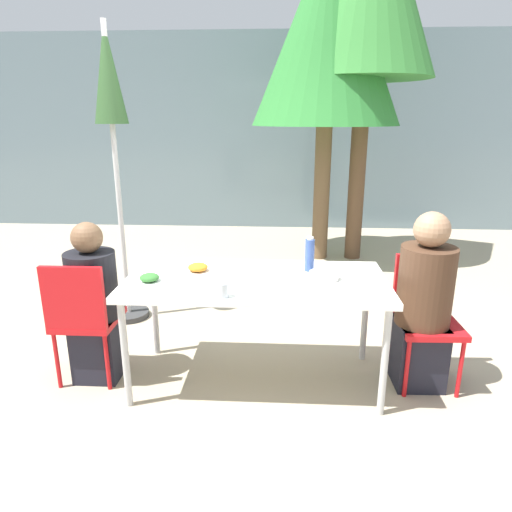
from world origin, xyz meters
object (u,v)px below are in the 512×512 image
Objects in this scene: tree_behind_right at (328,29)px; drinking_cup at (222,290)px; person_left at (95,307)px; person_right at (423,306)px; chair_right at (426,310)px; closed_umbrella at (111,108)px; bottle at (310,254)px; salad_bowl at (324,276)px; chair_left at (83,313)px.

drinking_cup is at bearing -104.16° from tree_behind_right.
person_left is 0.29× the size of tree_behind_right.
tree_behind_right is at bearing -83.18° from person_right.
chair_right is 0.11m from person_right.
chair_right is 3.62m from tree_behind_right.
closed_umbrella is (-0.13, 0.98, 1.30)m from person_left.
person_left reaches higher than bottle.
person_right is at bearing 0.92° from person_left.
bottle is at bearing -27.25° from closed_umbrella.
salad_bowl is at bearing -62.39° from bottle.
chair_left is at bearing 3.09° from chair_right.
bottle is 3.34m from tree_behind_right.
closed_umbrella reaches higher than chair_right.
person_left is at bearing 58.07° from chair_left.
drinking_cup is at bearing -14.98° from chair_left.
chair_left is 0.10m from person_left.
closed_umbrella is at bearing -21.91° from chair_right.
bottle is 1.25× the size of salad_bowl.
chair_left is at bearing -170.48° from bottle.
chair_right is 9.83× the size of drinking_cup.
drinking_cup is 0.46× the size of salad_bowl.
chair_right is 0.73× the size of person_right.
person_right is (-0.05, -0.08, 0.06)m from chair_right.
bottle is 0.21m from salad_bowl.
person_right reaches higher than bottle.
drinking_cup is (0.92, -0.34, 0.27)m from person_left.
tree_behind_right reaches higher than person_left.
person_right is at bearing 2.11° from salad_bowl.
person_right is 0.31× the size of tree_behind_right.
tree_behind_right is (0.30, 2.78, 1.84)m from bottle.
person_right is at bearing 2.95° from chair_left.
chair_left reaches higher than drinking_cup.
chair_right is at bearing 4.93° from chair_left.
salad_bowl is at bearing 0.36° from person_right.
bottle is at bearing -5.91° from chair_right.
drinking_cup is at bearing -51.65° from closed_umbrella.
chair_right is at bearing 8.55° from salad_bowl.
person_left is at bearing -173.27° from bottle.
chair_right is 2.84m from closed_umbrella.
person_right reaches higher than salad_bowl.
person_left is 4.66× the size of bottle.
closed_umbrella is at bearing 128.35° from drinking_cup.
bottle is at bearing -12.37° from person_right.
person_right reaches higher than drinking_cup.
drinking_cup is (0.97, -0.26, 0.29)m from chair_left.
person_right is 0.81m from bottle.
salad_bowl is (0.61, 0.35, -0.02)m from drinking_cup.
tree_behind_right is (1.80, 3.03, 2.20)m from chair_left.
person_left is 1.02m from drinking_cup.
drinking_cup is 3.89m from tree_behind_right.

